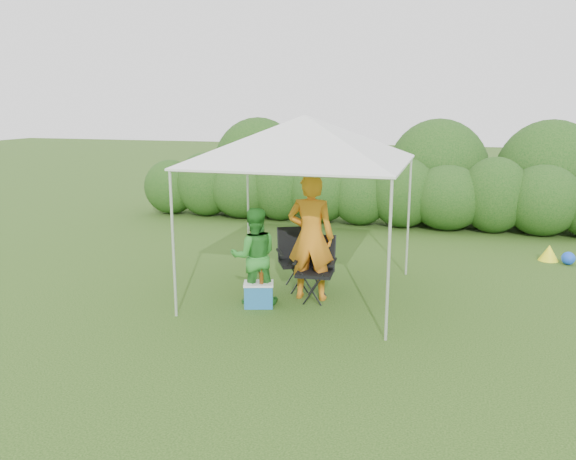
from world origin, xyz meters
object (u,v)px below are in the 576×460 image
(cooler, at_px, (259,294))
(man, at_px, (311,237))
(canopy, at_px, (305,139))
(chair_left, at_px, (296,254))
(chair_right, at_px, (316,264))
(woman, at_px, (254,256))

(cooler, bearing_deg, man, 24.03)
(canopy, distance_m, chair_left, 1.93)
(chair_right, relative_size, chair_left, 0.99)
(cooler, bearing_deg, woman, 114.02)
(man, height_order, cooler, man)
(canopy, relative_size, chair_right, 3.13)
(chair_right, xyz_separation_m, chair_left, (-0.45, 0.44, 0.00))
(woman, bearing_deg, canopy, -155.76)
(canopy, bearing_deg, cooler, -122.01)
(chair_right, bearing_deg, canopy, 139.27)
(chair_right, height_order, cooler, chair_right)
(man, xyz_separation_m, woman, (-0.76, -0.46, -0.25))
(woman, bearing_deg, chair_left, -137.02)
(chair_left, xyz_separation_m, woman, (-0.39, -0.92, 0.18))
(chair_right, bearing_deg, chair_left, 131.43)
(chair_right, distance_m, man, 0.44)
(chair_right, xyz_separation_m, man, (-0.08, -0.03, 0.43))
(chair_left, xyz_separation_m, man, (0.37, -0.47, 0.42))
(woman, height_order, cooler, woman)
(canopy, height_order, chair_left, canopy)
(woman, relative_size, cooler, 2.87)
(chair_left, bearing_deg, chair_right, -70.82)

